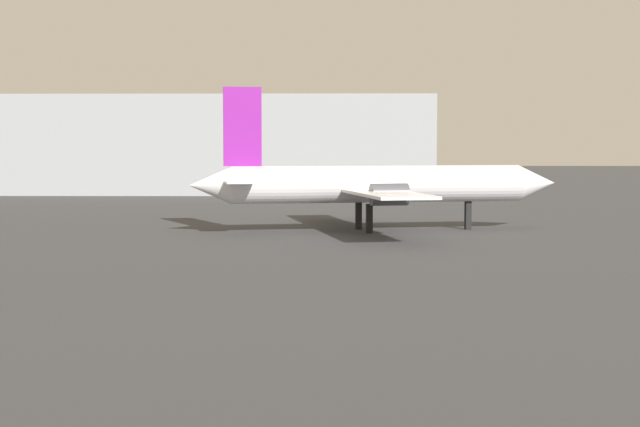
{
  "coord_description": "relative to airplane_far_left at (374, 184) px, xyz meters",
  "views": [
    {
      "loc": [
        3.22,
        -8.57,
        5.89
      ],
      "look_at": [
        2.43,
        38.94,
        2.62
      ],
      "focal_mm": 53.99,
      "sensor_mm": 36.0,
      "label": 1
    }
  ],
  "objects": [
    {
      "name": "terminal_building",
      "position": [
        -22.82,
        61.09,
        2.87
      ],
      "size": [
        64.63,
        25.14,
        12.38
      ],
      "primitive_type": "cube",
      "color": "#999EA3",
      "rests_on": "ground_plane"
    },
    {
      "name": "airplane_far_left",
      "position": [
        0.0,
        0.0,
        0.0
      ],
      "size": [
        26.49,
        24.33,
        10.02
      ],
      "rotation": [
        0.0,
        0.0,
        0.2
      ],
      "color": "white",
      "rests_on": "ground_plane"
    }
  ]
}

